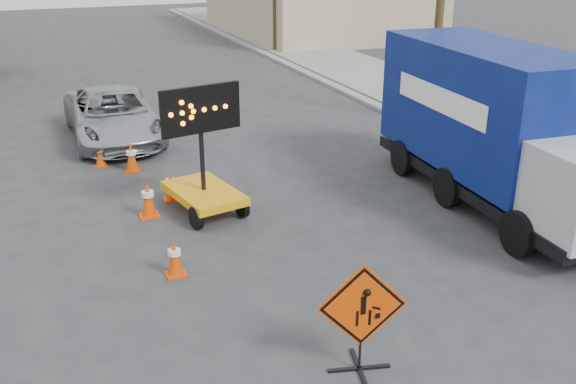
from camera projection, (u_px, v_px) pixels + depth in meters
ground at (355, 345)px, 9.45m from camera, size 100.00×100.00×0.00m
curb_right at (340, 89)px, 24.82m from camera, size 0.40×60.00×0.12m
sidewalk_right at (391, 83)px, 25.62m from camera, size 4.00×60.00×0.15m
construction_sign at (362, 316)px, 8.60m from camera, size 1.22×0.87×1.66m
arrow_board at (204, 185)px, 13.75m from camera, size 1.75×2.16×2.79m
pickup_truck at (113, 115)px, 18.68m from camera, size 2.48×5.25×1.45m
box_truck at (494, 135)px, 13.99m from camera, size 2.68×7.31×3.41m
cone_a at (175, 257)px, 11.28m from camera, size 0.37×0.37×0.70m
cone_b at (148, 199)px, 13.62m from camera, size 0.42×0.42×0.81m
cone_c at (171, 185)px, 14.49m from camera, size 0.40×0.40×0.71m
cone_d at (131, 157)px, 16.26m from camera, size 0.50×0.50×0.77m
cone_e at (100, 153)px, 16.67m from camera, size 0.42×0.42×0.66m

